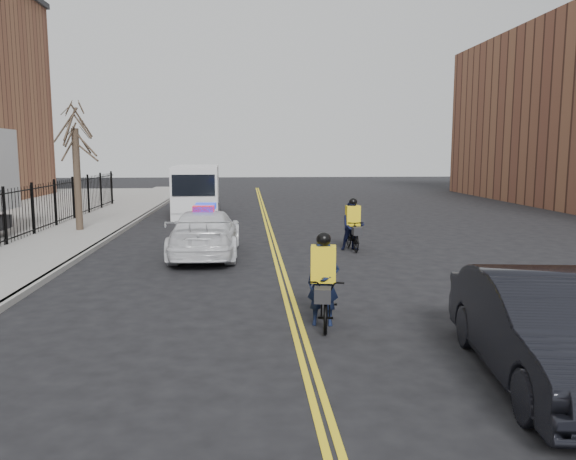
% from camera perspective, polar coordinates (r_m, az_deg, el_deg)
% --- Properties ---
extents(ground, '(120.00, 120.00, 0.00)m').
position_cam_1_polar(ground, '(13.21, -0.12, -6.24)').
color(ground, black).
rests_on(ground, ground).
extents(center_line_left, '(0.10, 60.00, 0.01)m').
position_cam_1_polar(center_line_left, '(21.04, -1.88, -0.89)').
color(center_line_left, yellow).
rests_on(center_line_left, ground).
extents(center_line_right, '(0.10, 60.00, 0.01)m').
position_cam_1_polar(center_line_right, '(21.04, -1.45, -0.89)').
color(center_line_right, yellow).
rests_on(center_line_right, ground).
extents(sidewalk, '(3.00, 60.00, 0.15)m').
position_cam_1_polar(sidewalk, '(22.02, -21.56, -0.87)').
color(sidewalk, gray).
rests_on(sidewalk, ground).
extents(curb, '(0.20, 60.00, 0.15)m').
position_cam_1_polar(curb, '(21.62, -17.76, -0.85)').
color(curb, gray).
rests_on(curb, ground).
extents(iron_fence, '(0.12, 28.00, 2.00)m').
position_cam_1_polar(iron_fence, '(22.40, -25.35, 1.45)').
color(iron_fence, black).
rests_on(iron_fence, ground).
extents(street_tree, '(3.20, 3.20, 4.80)m').
position_cam_1_polar(street_tree, '(23.74, -20.78, 8.16)').
color(street_tree, '#3C3023').
rests_on(street_tree, sidewalk).
extents(police_cruiser, '(2.08, 5.05, 1.62)m').
position_cam_1_polar(police_cruiser, '(17.59, -8.40, -0.31)').
color(police_cruiser, white).
rests_on(police_cruiser, ground).
extents(dark_sedan, '(2.16, 4.80, 1.53)m').
position_cam_1_polar(dark_sedan, '(8.78, 24.72, -9.16)').
color(dark_sedan, black).
rests_on(dark_sedan, ground).
extents(cargo_van, '(2.53, 6.12, 2.53)m').
position_cam_1_polar(cargo_van, '(29.28, -9.26, 3.92)').
color(cargo_van, silver).
rests_on(cargo_van, ground).
extents(cyclist_near, '(0.89, 1.87, 1.77)m').
position_cam_1_polar(cyclist_near, '(10.60, 3.59, -6.39)').
color(cyclist_near, black).
rests_on(cyclist_near, ground).
extents(cyclist_far, '(0.80, 1.74, 1.74)m').
position_cam_1_polar(cyclist_far, '(18.62, 6.59, 0.03)').
color(cyclist_far, black).
rests_on(cyclist_far, ground).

